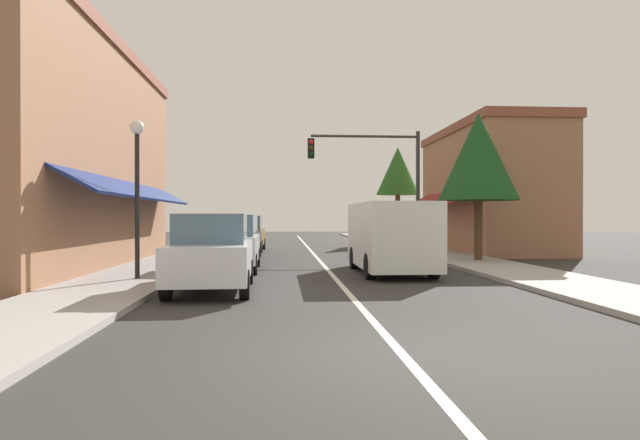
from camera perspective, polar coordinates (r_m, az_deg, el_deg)
The scene contains 15 objects.
ground_plane at distance 24.68m, azimuth -0.58°, elevation -3.65°, with size 80.00×80.00×0.00m, color #33302D.
sidewalk_left at distance 24.95m, azimuth -13.31°, elevation -3.47°, with size 2.60×56.00×0.12m, color #A39E99.
sidewalk_right at distance 25.60m, azimuth 11.83°, elevation -3.38°, with size 2.60×56.00×0.12m, color #A39E99.
lane_center_stripe at distance 24.68m, azimuth -0.58°, elevation -3.64°, with size 0.14×52.00×0.01m, color silver.
storefront_left_block at distance 20.20m, azimuth -26.49°, elevation 6.18°, with size 6.03×14.20×7.55m.
storefront_right_block at distance 28.53m, azimuth 17.12°, elevation 3.09°, with size 5.33×10.20×6.18m.
parked_car_nearest_left at distance 12.76m, azimuth -11.17°, elevation -3.38°, with size 1.87×4.14×1.77m.
parked_car_second_left at distance 17.56m, azimuth -9.32°, elevation -2.38°, with size 1.81×4.11×1.77m.
parked_car_third_left at distance 22.21m, azimuth -8.59°, elevation -1.82°, with size 1.79×4.10×1.77m.
parked_car_far_left at distance 27.63m, azimuth -7.70°, elevation -1.40°, with size 1.85×4.13×1.77m.
van_in_lane at distance 16.66m, azimuth 7.31°, elevation -1.60°, with size 2.01×5.18×2.12m.
traffic_signal_mast_arm at distance 25.31m, azimuth 6.22°, elevation 5.23°, with size 5.19×0.50×5.65m.
street_lamp_left_near at distance 14.90m, azimuth -18.50°, elevation 4.82°, with size 0.36×0.36×4.19m.
tree_right_near at distance 21.16m, azimuth 16.15°, elevation 6.31°, with size 2.94×2.94×5.56m.
tree_right_far at distance 34.83m, azimuth 8.10°, elevation 5.01°, with size 2.71×2.71×6.10m.
Camera 1 is at (-1.49, -6.57, 1.69)m, focal length 30.75 mm.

